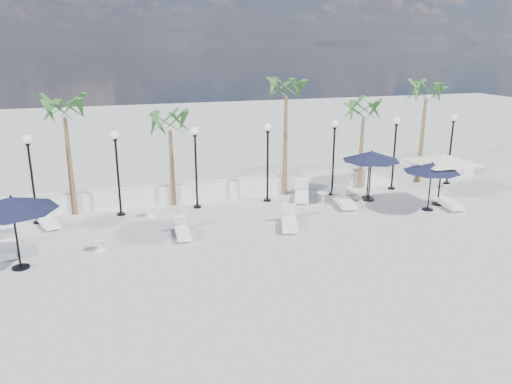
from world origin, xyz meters
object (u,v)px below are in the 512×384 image
object	(u,v)px
lounger_2	(183,231)
parasol_cream_sq_b	(443,155)
lounger_1	(7,247)
lounger_4	(344,200)
lounger_6	(448,201)
parasol_navy_left	(12,204)
parasol_navy_right	(432,168)
parasol_cream_sq_a	(370,153)
lounger_0	(48,221)
lounger_5	(289,222)
lounger_3	(302,194)
parasol_navy_mid	(371,156)

from	to	relation	value
lounger_2	parasol_cream_sq_b	distance (m)	12.66
lounger_1	lounger_4	world-z (taller)	lounger_4
lounger_6	parasol_navy_left	xyz separation A→B (m)	(-18.50, -1.34, 2.07)
parasol_navy_right	parasol_cream_sq_a	world-z (taller)	parasol_cream_sq_a
lounger_6	parasol_cream_sq_a	distance (m)	4.31
parasol_navy_right	parasol_cream_sq_b	world-z (taller)	parasol_cream_sq_b
parasol_cream_sq_b	lounger_4	bearing A→B (deg)	164.70
lounger_0	parasol_cream_sq_b	world-z (taller)	parasol_cream_sq_b
lounger_2	lounger_6	xyz separation A→B (m)	(12.68, 0.05, 0.04)
lounger_4	lounger_5	size ratio (longest dim) A/B	1.06
parasol_cream_sq_b	lounger_6	bearing A→B (deg)	-61.08
parasol_navy_right	parasol_cream_sq_b	bearing A→B (deg)	30.62
parasol_cream_sq_a	lounger_1	bearing A→B (deg)	-172.36
lounger_3	lounger_2	bearing A→B (deg)	-130.62
parasol_navy_left	lounger_4	bearing A→B (deg)	12.02
lounger_6	parasol_navy_right	distance (m)	2.15
lounger_0	lounger_4	xyz separation A→B (m)	(13.30, -1.24, 0.04)
parasol_navy_right	parasol_navy_left	bearing A→B (deg)	-176.14
lounger_0	lounger_4	bearing A→B (deg)	-23.82
lounger_1	lounger_0	bearing A→B (deg)	56.38
lounger_4	parasol_navy_right	xyz separation A→B (m)	(3.43, -1.79, 1.76)
lounger_4	parasol_cream_sq_b	bearing A→B (deg)	-3.86
lounger_0	parasol_navy_left	bearing A→B (deg)	-116.24
parasol_navy_mid	lounger_3	bearing A→B (deg)	160.32
lounger_6	parasol_navy_left	bearing A→B (deg)	-169.48
lounger_1	parasol_navy_left	xyz separation A→B (m)	(0.64, -1.57, 2.08)
lounger_4	parasol_navy_left	size ratio (longest dim) A/B	0.74
lounger_1	parasol_cream_sq_b	size ratio (longest dim) A/B	0.38
lounger_4	parasol_navy_right	bearing A→B (deg)	-16.09
lounger_0	parasol_navy_mid	xyz separation A→B (m)	(14.86, -0.84, 2.01)
parasol_navy_left	parasol_navy_mid	world-z (taller)	parasol_navy_left
lounger_4	parasol_cream_sq_b	world-z (taller)	parasol_cream_sq_b
lounger_3	parasol_cream_sq_b	xyz separation A→B (m)	(5.96, -2.72, 2.19)
parasol_cream_sq_b	lounger_5	bearing A→B (deg)	-174.35
lounger_4	parasol_navy_left	bearing A→B (deg)	-156.54
lounger_2	parasol_navy_right	distance (m)	11.61
lounger_0	parasol_navy_left	xyz separation A→B (m)	(-0.57, -4.19, 2.10)
parasol_navy_left	parasol_cream_sq_b	bearing A→B (deg)	5.46
lounger_4	parasol_navy_mid	xyz separation A→B (m)	(1.56, 0.40, 1.97)
lounger_4	lounger_2	bearing A→B (deg)	-156.85
lounger_2	lounger_1	bearing A→B (deg)	-179.45
lounger_5	parasol_navy_mid	bearing A→B (deg)	42.91
parasol_cream_sq_b	lounger_0	bearing A→B (deg)	172.14
lounger_3	parasol_cream_sq_a	world-z (taller)	parasol_cream_sq_a
lounger_3	lounger_4	size ratio (longest dim) A/B	0.98
lounger_4	parasol_cream_sq_b	size ratio (longest dim) A/B	0.42
parasol_navy_right	lounger_3	bearing A→B (deg)	146.51
lounger_0	parasol_navy_mid	distance (m)	15.02
lounger_2	lounger_4	world-z (taller)	lounger_4
lounger_5	parasol_cream_sq_b	distance (m)	8.32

